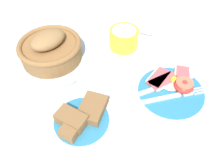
% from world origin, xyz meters
% --- Properties ---
extents(ground_plane, '(3.00, 3.00, 0.00)m').
position_xyz_m(ground_plane, '(0.00, 0.00, 0.00)').
color(ground_plane, '#A3BCD1').
extents(breakfast_plate, '(0.24, 0.24, 0.04)m').
position_xyz_m(breakfast_plate, '(0.06, -0.02, 0.01)').
color(breakfast_plate, silver).
rests_on(breakfast_plate, ground_plane).
extents(bread_plate, '(0.18, 0.18, 0.05)m').
position_xyz_m(bread_plate, '(-0.19, 0.03, 0.01)').
color(bread_plate, silver).
rests_on(bread_plate, ground_plane).
extents(sugar_cup, '(0.09, 0.09, 0.06)m').
position_xyz_m(sugar_cup, '(0.06, 0.22, 0.03)').
color(sugar_cup, yellow).
rests_on(sugar_cup, ground_plane).
extents(bread_basket, '(0.19, 0.19, 0.09)m').
position_xyz_m(bread_basket, '(-0.15, 0.29, 0.04)').
color(bread_basket, brown).
rests_on(bread_basket, ground_plane).
extents(teaspoon_by_saucer, '(0.18, 0.09, 0.01)m').
position_xyz_m(teaspoon_by_saucer, '(-0.15, 0.16, 0.01)').
color(teaspoon_by_saucer, silver).
rests_on(teaspoon_by_saucer, ground_plane).
extents(teaspoon_near_cup, '(0.11, 0.18, 0.01)m').
position_xyz_m(teaspoon_near_cup, '(0.18, 0.21, 0.01)').
color(teaspoon_near_cup, silver).
rests_on(teaspoon_near_cup, ground_plane).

